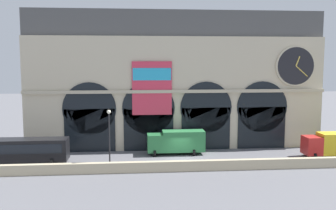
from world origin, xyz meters
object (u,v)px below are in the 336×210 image
object	(u,v)px
bus_west	(20,150)
box_truck_center	(177,141)
box_truck_east	(333,144)
street_lamp_quayside	(109,132)

from	to	relation	value
bus_west	box_truck_center	size ratio (longest dim) A/B	1.47
box_truck_east	street_lamp_quayside	xyz separation A→B (m)	(-28.09, -3.71, 2.71)
street_lamp_quayside	bus_west	bearing A→B (deg)	161.93
box_truck_east	street_lamp_quayside	world-z (taller)	street_lamp_quayside
box_truck_center	box_truck_east	distance (m)	20.07
box_truck_center	bus_west	bearing A→B (deg)	-169.61
box_truck_center	street_lamp_quayside	size ratio (longest dim) A/B	1.09
street_lamp_quayside	box_truck_east	bearing A→B (deg)	7.51
box_truck_east	bus_west	bearing A→B (deg)	-179.67
bus_west	box_truck_east	distance (m)	38.76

